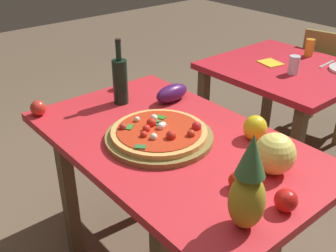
{
  "coord_description": "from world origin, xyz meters",
  "views": [
    {
      "loc": [
        1.15,
        -0.99,
        1.61
      ],
      "look_at": [
        -0.04,
        0.0,
        0.78
      ],
      "focal_mm": 43.01,
      "sensor_mm": 36.0,
      "label": 1
    }
  ],
  "objects": [
    {
      "name": "tomato_by_bottle",
      "position": [
        -0.6,
        -0.35,
        0.77
      ],
      "size": [
        0.08,
        0.08,
        0.08
      ],
      "primitive_type": "sphere",
      "color": "red",
      "rests_on": "display_table"
    },
    {
      "name": "drinking_glass_juice",
      "position": [
        -0.27,
        1.45,
        0.79
      ],
      "size": [
        0.06,
        0.06,
        0.12
      ],
      "primitive_type": "cylinder",
      "color": "orange",
      "rests_on": "background_table"
    },
    {
      "name": "wine_bottle",
      "position": [
        -0.46,
        0.04,
        0.86
      ],
      "size": [
        0.08,
        0.08,
        0.33
      ],
      "color": "black",
      "rests_on": "display_table"
    },
    {
      "name": "background_table",
      "position": [
        -0.23,
        1.16,
        0.62
      ],
      "size": [
        0.9,
        0.84,
        0.73
      ],
      "color": "brown",
      "rests_on": "ground_plane"
    },
    {
      "name": "fork_utensil",
      "position": [
        -0.09,
        1.39,
        0.74
      ],
      "size": [
        0.03,
        0.18,
        0.01
      ],
      "primitive_type": "cube",
      "rotation": [
        0.0,
        0.0,
        0.07
      ],
      "color": "silver",
      "rests_on": "background_table"
    },
    {
      "name": "tomato_beside_pepper",
      "position": [
        -0.61,
        0.13,
        0.76
      ],
      "size": [
        0.07,
        0.07,
        0.07
      ],
      "primitive_type": "sphere",
      "color": "red",
      "rests_on": "display_table"
    },
    {
      "name": "dining_chair",
      "position": [
        -0.26,
        1.81,
        0.48
      ],
      "size": [
        0.47,
        0.47,
        0.85
      ],
      "rotation": [
        0.0,
        0.0,
        3.34
      ],
      "color": "olive",
      "rests_on": "ground_plane"
    },
    {
      "name": "pizza_board",
      "position": [
        -0.04,
        -0.05,
        0.74
      ],
      "size": [
        0.47,
        0.47,
        0.02
      ],
      "primitive_type": "cylinder",
      "color": "olive",
      "rests_on": "display_table"
    },
    {
      "name": "tomato_near_board",
      "position": [
        0.6,
        -0.02,
        0.77
      ],
      "size": [
        0.08,
        0.08,
        0.08
      ],
      "primitive_type": "sphere",
      "color": "red",
      "rests_on": "display_table"
    },
    {
      "name": "bell_pepper",
      "position": [
        0.22,
        0.28,
        0.78
      ],
      "size": [
        0.1,
        0.1,
        0.11
      ],
      "primitive_type": "ellipsoid",
      "color": "yellow",
      "rests_on": "display_table"
    },
    {
      "name": "napkin_folded",
      "position": [
        -0.34,
        1.13,
        0.73
      ],
      "size": [
        0.16,
        0.15,
        0.01
      ],
      "primitive_type": "cube",
      "rotation": [
        0.0,
        0.0,
        -0.21
      ],
      "color": "yellow",
      "rests_on": "background_table"
    },
    {
      "name": "pizza",
      "position": [
        -0.03,
        -0.05,
        0.77
      ],
      "size": [
        0.42,
        0.42,
        0.06
      ],
      "color": "#E3A556",
      "rests_on": "pizza_board"
    },
    {
      "name": "display_table",
      "position": [
        0.0,
        0.0,
        0.64
      ],
      "size": [
        1.35,
        0.81,
        0.73
      ],
      "color": "brown",
      "rests_on": "ground_plane"
    },
    {
      "name": "melon",
      "position": [
        0.43,
        0.13,
        0.81
      ],
      "size": [
        0.16,
        0.16,
        0.16
      ],
      "primitive_type": "sphere",
      "color": "#EEE164",
      "rests_on": "display_table"
    },
    {
      "name": "tomato_at_corner",
      "position": [
        0.41,
        -0.05,
        0.76
      ],
      "size": [
        0.07,
        0.07,
        0.07
      ],
      "primitive_type": "sphere",
      "color": "red",
      "rests_on": "display_table"
    },
    {
      "name": "eggplant",
      "position": [
        -0.3,
        0.25,
        0.78
      ],
      "size": [
        0.1,
        0.2,
        0.09
      ],
      "primitive_type": "ellipsoid",
      "rotation": [
        0.0,
        0.0,
        1.62
      ],
      "color": "#461754",
      "rests_on": "display_table"
    },
    {
      "name": "drinking_glass_water",
      "position": [
        -0.13,
        1.08,
        0.79
      ],
      "size": [
        0.06,
        0.06,
        0.11
      ],
      "primitive_type": "cylinder",
      "color": "silver",
      "rests_on": "background_table"
    },
    {
      "name": "pineapple_left",
      "position": [
        0.56,
        -0.18,
        0.88
      ],
      "size": [
        0.12,
        0.12,
        0.33
      ],
      "color": "#AD9426",
      "rests_on": "display_table"
    }
  ]
}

